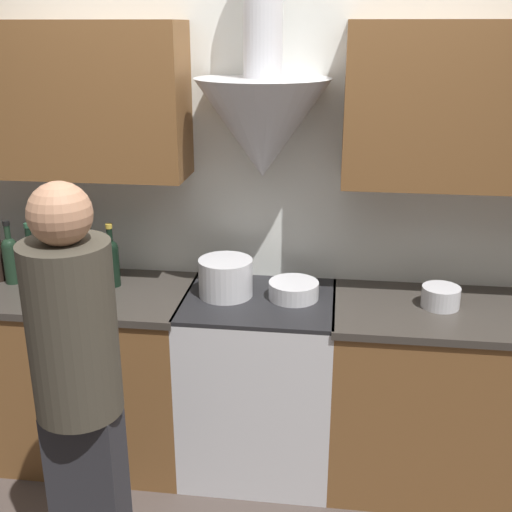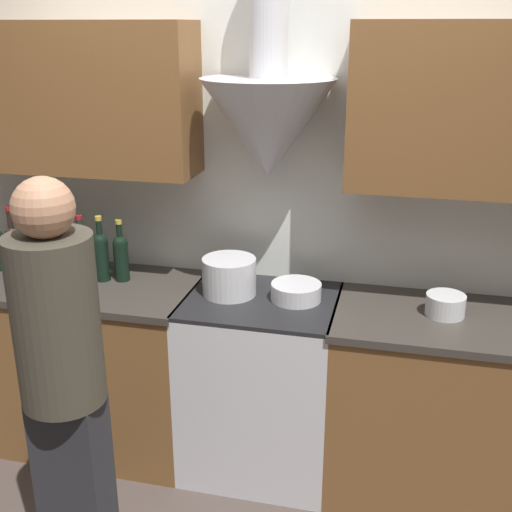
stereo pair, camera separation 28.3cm
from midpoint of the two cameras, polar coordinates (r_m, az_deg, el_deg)
name	(u,v)px [view 2 (the right image)]	position (r m, az deg, el deg)	size (l,w,h in m)	color
ground_plane	(244,506)	(3.23, 1.64, -21.39)	(12.00, 12.00, 0.00)	#423833
wall_back	(276,170)	(3.09, 4.40, 7.61)	(8.40, 0.61, 2.60)	silver
counter_left	(80,361)	(3.51, -13.11, -9.14)	(1.26, 0.62, 0.92)	brown
counter_right	(473,411)	(3.23, 21.20, -12.76)	(1.31, 0.62, 0.92)	brown
stove_range	(261,383)	(3.23, 2.99, -11.28)	(0.72, 0.60, 0.92)	silver
wine_bottle_2	(13,246)	(3.49, -18.64, 0.82)	(0.08, 0.08, 0.35)	black
wine_bottle_3	(27,249)	(3.43, -17.48, 0.55)	(0.08, 0.08, 0.32)	black
wine_bottle_4	(46,252)	(3.38, -15.91, 0.31)	(0.08, 0.08, 0.31)	black
wine_bottle_5	(66,251)	(3.35, -14.25, 0.37)	(0.08, 0.08, 0.32)	black
wine_bottle_6	(82,254)	(3.30, -12.86, 0.15)	(0.08, 0.08, 0.33)	black
wine_bottle_7	(101,254)	(3.24, -11.19, 0.13)	(0.08, 0.08, 0.33)	black
wine_bottle_8	(121,255)	(3.23, -9.48, 0.02)	(0.08, 0.08, 0.32)	black
stock_pot	(229,276)	(3.03, 0.27, -1.87)	(0.26, 0.26, 0.18)	silver
mixing_bowl	(296,292)	(3.01, 6.29, -3.22)	(0.24, 0.24, 0.08)	silver
saucepan	(445,305)	(3.00, 19.12, -4.19)	(0.17, 0.17, 0.10)	silver
person_foreground_left	(63,379)	(2.39, -13.51, -10.66)	(0.30, 0.30, 1.67)	#28282D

